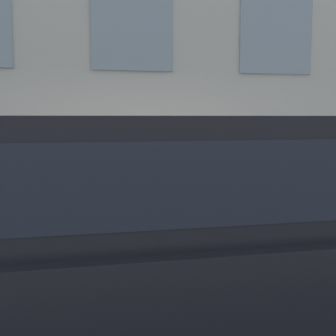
% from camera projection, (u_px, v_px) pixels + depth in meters
% --- Properties ---
extents(ground_plane, '(80.00, 80.00, 0.00)m').
position_uv_depth(ground_plane, '(183.00, 289.00, 4.67)').
color(ground_plane, '#38383A').
extents(sidewalk, '(3.17, 60.00, 0.16)m').
position_uv_depth(sidewalk, '(152.00, 241.00, 6.20)').
color(sidewalk, '#A8A093').
rests_on(sidewalk, ground_plane).
extents(fire_hydrant, '(0.33, 0.44, 0.84)m').
position_uv_depth(fire_hydrant, '(146.00, 222.00, 5.01)').
color(fire_hydrant, gray).
rests_on(fire_hydrant, sidewalk).
extents(person, '(0.29, 0.19, 1.19)m').
position_uv_depth(person, '(188.00, 190.00, 5.38)').
color(person, '#726651').
rests_on(person, sidewalk).
extents(parked_car_charcoal_near, '(1.83, 4.53, 1.71)m').
position_uv_depth(parked_car_charcoal_near, '(174.00, 237.00, 3.07)').
color(parked_car_charcoal_near, black).
rests_on(parked_car_charcoal_near, ground_plane).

